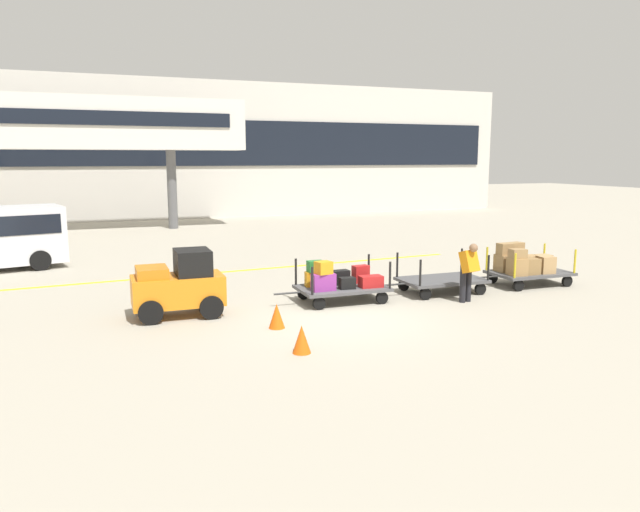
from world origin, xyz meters
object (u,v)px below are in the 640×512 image
object	(u,v)px
baggage_cart_middle	(441,281)
baggage_handler	(468,270)
baggage_cart_tail	(525,265)
baggage_tug	(179,285)
safety_cone_near	(277,316)
baggage_cart_lead	(340,282)
safety_cone_far	(302,339)

from	to	relation	value
baggage_cart_middle	baggage_handler	xyz separation A→B (m)	(0.01, -1.22, 0.52)
baggage_cart_middle	baggage_cart_tail	distance (m)	2.85
baggage_tug	safety_cone_near	distance (m)	2.63
baggage_cart_tail	baggage_cart_lead	bearing A→B (deg)	179.77
baggage_tug	baggage_handler	bearing A→B (deg)	-10.33
safety_cone_far	baggage_tug	bearing A→B (deg)	116.23
safety_cone_far	baggage_cart_middle	bearing A→B (deg)	33.42
baggage_cart_middle	baggage_cart_tail	size ratio (longest dim) A/B	1.00
baggage_handler	safety_cone_near	world-z (taller)	baggage_handler
baggage_cart_lead	safety_cone_far	size ratio (longest dim) A/B	5.47
baggage_cart_middle	safety_cone_near	bearing A→B (deg)	-162.02
baggage_cart_tail	safety_cone_far	xyz separation A→B (m)	(-8.21, -3.55, -0.33)
baggage_cart_tail	baggage_handler	bearing A→B (deg)	-156.60
baggage_cart_lead	safety_cone_near	world-z (taller)	baggage_cart_lead
baggage_cart_tail	baggage_handler	world-z (taller)	baggage_handler
baggage_tug	baggage_cart_middle	distance (m)	7.17
baggage_cart_lead	safety_cone_near	xyz separation A→B (m)	(-2.25, -1.75, -0.25)
baggage_cart_lead	safety_cone_far	xyz separation A→B (m)	(-2.31, -3.57, -0.25)
baggage_tug	baggage_cart_tail	size ratio (longest dim) A/B	0.70
safety_cone_near	safety_cone_far	distance (m)	1.82
baggage_tug	baggage_cart_lead	world-z (taller)	baggage_tug
baggage_tug	safety_cone_far	xyz separation A→B (m)	(1.79, -3.63, -0.48)
baggage_cart_lead	safety_cone_near	size ratio (longest dim) A/B	5.47
safety_cone_far	baggage_cart_lead	bearing A→B (deg)	57.12
baggage_handler	baggage_cart_lead	bearing A→B (deg)	157.85
baggage_tug	safety_cone_near	size ratio (longest dim) A/B	3.84
baggage_cart_tail	safety_cone_far	distance (m)	8.95
baggage_cart_middle	baggage_cart_tail	xyz separation A→B (m)	(2.84, 0.00, 0.26)
baggage_cart_tail	baggage_handler	distance (m)	3.10
safety_cone_near	baggage_cart_tail	bearing A→B (deg)	11.96
baggage_cart_tail	safety_cone_far	bearing A→B (deg)	-156.64
safety_cone_far	baggage_cart_tail	bearing A→B (deg)	23.36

